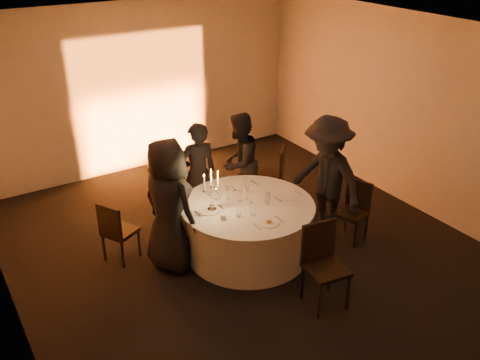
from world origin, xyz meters
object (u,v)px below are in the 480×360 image
coffee_cup (223,217)px  guest_back_right (239,162)px  guest_right (327,179)px  chair_right (355,207)px  chair_back_left (171,189)px  banquet_table (248,229)px  guest_left (169,206)px  guest_back_left (198,174)px  chair_back_right (275,172)px  chair_front (323,259)px  candelabra (212,196)px  chair_left (116,229)px

coffee_cup → guest_back_right: bearing=51.0°
guest_right → coffee_cup: 1.67m
chair_right → guest_back_right: size_ratio=0.56×
chair_back_left → banquet_table: bearing=126.7°
banquet_table → guest_left: bearing=163.2°
guest_left → chair_back_left: bearing=-42.3°
chair_right → guest_back_left: 2.33m
chair_back_right → guest_back_left: size_ratio=0.61×
guest_back_left → coffee_cup: (-0.33, -1.29, -0.00)m
chair_back_left → guest_back_right: (1.08, -0.23, 0.26)m
guest_back_right → chair_back_right: bearing=137.5°
chair_back_right → chair_front: (-0.97, -2.34, 0.04)m
chair_back_left → chair_front: size_ratio=0.91×
guest_back_right → coffee_cup: bearing=24.1°
banquet_table → chair_back_right: chair_back_right is taller
chair_back_left → guest_back_left: bearing=159.9°
chair_right → guest_left: guest_left is taller
chair_back_right → candelabra: 1.92m
chair_left → coffee_cup: size_ratio=8.05×
chair_front → guest_left: size_ratio=0.57×
guest_back_left → coffee_cup: size_ratio=14.54×
chair_left → chair_back_left: chair_back_left is taller
banquet_table → guest_back_left: (-0.15, 1.14, 0.42)m
guest_back_right → guest_right: bearing=86.6°
guest_right → guest_left: bearing=-111.9°
guest_left → guest_back_right: size_ratio=1.14×
chair_back_left → chair_back_right: size_ratio=0.97×
chair_back_left → coffee_cup: 1.57m
chair_left → chair_back_left: (1.10, 0.63, 0.04)m
chair_right → guest_back_right: bearing=-169.2°
chair_back_left → candelabra: 1.35m
candelabra → banquet_table: bearing=-14.6°
guest_back_left → candelabra: bearing=79.4°
chair_back_right → guest_right: guest_right is taller
coffee_cup → guest_left: bearing=139.4°
banquet_table → chair_back_left: bearing=109.2°
guest_back_right → guest_right: size_ratio=0.86×
guest_back_right → coffee_cup: 1.70m
chair_right → chair_front: bearing=-75.6°
guest_left → guest_back_left: (0.86, 0.83, -0.10)m
guest_back_left → guest_back_right: 0.74m
chair_back_right → coffee_cup: (-1.64, -1.16, 0.25)m
chair_back_left → guest_back_right: size_ratio=0.60×
chair_back_right → guest_back_left: bearing=-51.5°
candelabra → chair_back_left: bearing=90.3°
guest_back_left → guest_right: guest_right is taller
chair_left → chair_front: bearing=-167.6°
chair_back_left → chair_back_right: bearing=-175.7°
chair_back_left → guest_back_left: size_ratio=0.59×
chair_back_left → guest_right: (1.68, -1.59, 0.39)m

